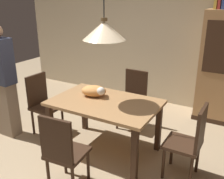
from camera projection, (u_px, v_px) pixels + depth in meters
name	position (u px, v px, depth m)	size (l,w,h in m)	color
ground	(83.00, 170.00, 3.22)	(10.00, 10.00, 0.00)	tan
back_wall	(162.00, 29.00, 4.88)	(6.40, 0.10, 2.90)	beige
dining_table	(105.00, 108.00, 3.41)	(1.40, 0.90, 0.75)	#A87A4C
chair_left_side	(43.00, 101.00, 3.98)	(0.42, 0.42, 0.93)	#382316
chair_far_back	(133.00, 97.00, 4.17)	(0.41, 0.41, 0.93)	#382316
chair_near_front	(63.00, 150.00, 2.73)	(0.43, 0.43, 0.93)	#382316
chair_right_side	(190.00, 140.00, 2.93)	(0.40, 0.40, 0.93)	#382316
cat_sleeping	(94.00, 91.00, 3.52)	(0.41, 0.33, 0.16)	#E59951
pendant_lamp	(104.00, 30.00, 3.06)	(0.52, 0.52, 1.30)	beige
book_yellow_short	(216.00, 3.00, 4.00)	(0.04, 0.20, 0.18)	gold
book_red_tall	(221.00, 0.00, 3.95)	(0.04, 0.22, 0.28)	#B73833
person_standing	(3.00, 82.00, 3.79)	(0.36, 0.22, 1.69)	#84705B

